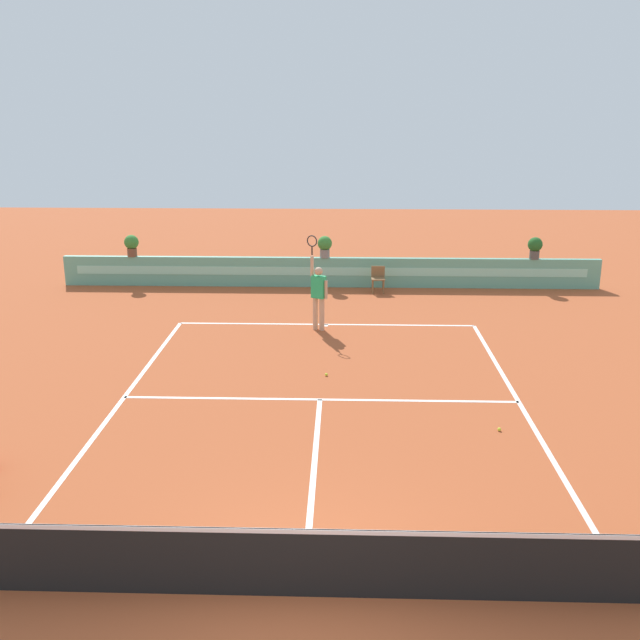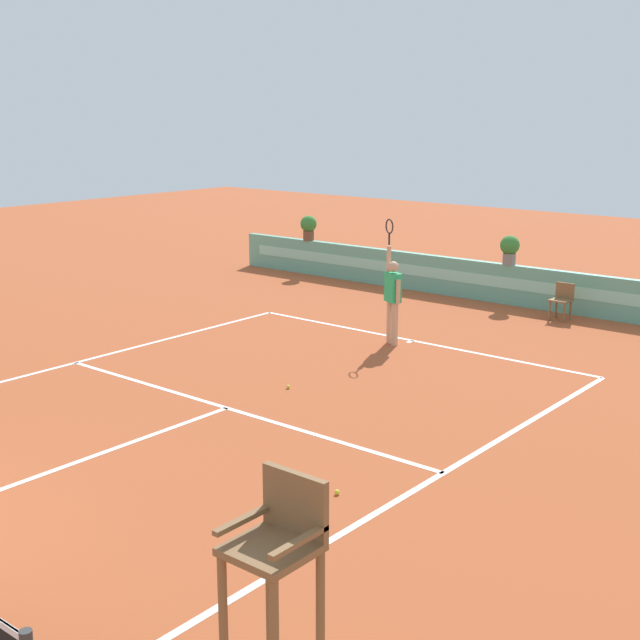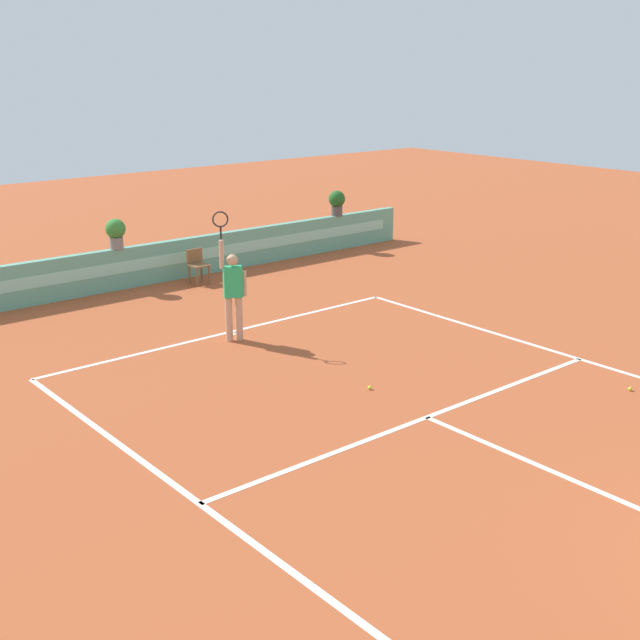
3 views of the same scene
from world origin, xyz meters
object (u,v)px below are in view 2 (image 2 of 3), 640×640
Objects in this scene: tennis_ball_near_baseline at (337,492)px; potted_plant_far_left at (309,226)px; tennis_player at (393,295)px; ball_kid_chair at (562,299)px; tennis_ball_mid_court at (288,387)px; potted_plant_centre at (510,248)px; umpire_chair at (277,581)px.

tennis_ball_near_baseline is 0.09× the size of potted_plant_far_left.
tennis_player is 8.17m from potted_plant_far_left.
tennis_ball_mid_court is (-1.50, -7.85, -0.44)m from ball_kid_chair.
tennis_player reaches higher than ball_kid_chair.
ball_kid_chair is 1.17× the size of potted_plant_centre.
tennis_player is 7.45m from tennis_ball_near_baseline.
ball_kid_chair is 10.85m from tennis_ball_near_baseline.
tennis_player is 5.00m from potted_plant_centre.
ball_kid_chair is at bearing 106.19° from umpire_chair.
potted_plant_centre is at bearing 107.43° from tennis_ball_near_baseline.
tennis_ball_near_baseline is 0.09× the size of potted_plant_centre.
tennis_player reaches higher than potted_plant_far_left.
tennis_player is 38.01× the size of tennis_ball_mid_court.
umpire_chair is 2.52× the size of ball_kid_chair.
umpire_chair is 0.83× the size of tennis_player.
tennis_player is at bearing -37.69° from potted_plant_far_left.
potted_plant_far_left is at bearing 180.00° from potted_plant_centre.
umpire_chair is 8.76m from tennis_ball_mid_court.
tennis_ball_near_baseline is 1.00× the size of tennis_ball_mid_court.
potted_plant_centre is (-3.59, 11.42, 1.38)m from tennis_ball_near_baseline.
ball_kid_chair is 12.50× the size of tennis_ball_near_baseline.
potted_plant_centre is (-1.76, 0.73, 0.93)m from ball_kid_chair.
tennis_player is at bearing -112.93° from ball_kid_chair.
umpire_chair reaches higher than tennis_ball_near_baseline.
tennis_player is 3.75m from tennis_ball_mid_court.
ball_kid_chair is 8.35m from potted_plant_far_left.
ball_kid_chair is 2.12m from potted_plant_centre.
tennis_ball_mid_court is at bearing -88.24° from potted_plant_centre.
potted_plant_far_left is (-8.26, 0.73, 0.93)m from ball_kid_chair.
umpire_chair reaches higher than potted_plant_far_left.
tennis_player reaches higher than potted_plant_centre.
potted_plant_far_left is at bearing 131.45° from tennis_ball_near_baseline.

